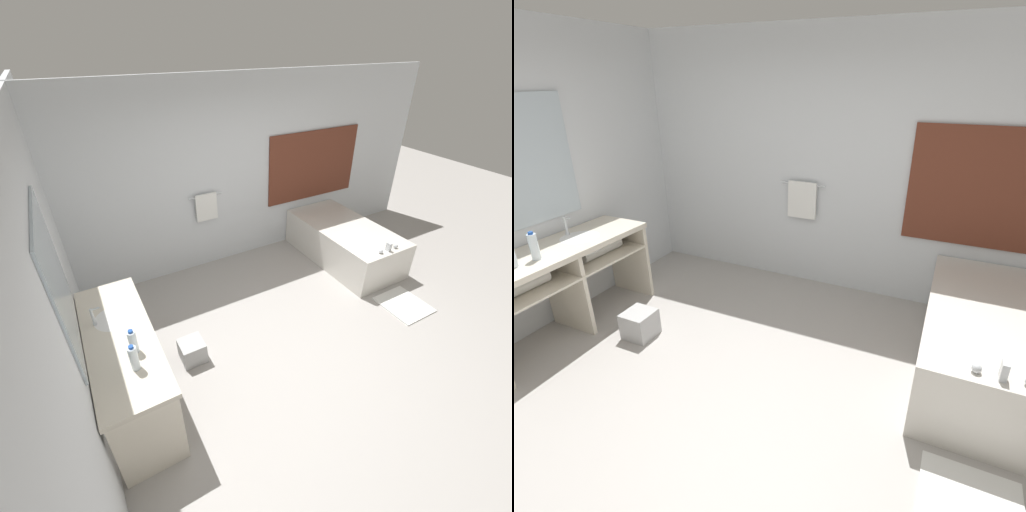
# 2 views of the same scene
# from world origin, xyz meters

# --- Properties ---
(ground_plane) EXTENTS (16.00, 16.00, 0.00)m
(ground_plane) POSITION_xyz_m (0.00, 0.00, 0.00)
(ground_plane) COLOR #A8A39E
(ground_plane) RESTS_ON ground
(wall_back_with_blinds) EXTENTS (7.40, 0.13, 2.70)m
(wall_back_with_blinds) POSITION_xyz_m (0.06, 2.23, 1.35)
(wall_back_with_blinds) COLOR silver
(wall_back_with_blinds) RESTS_ON ground_plane
(vanity_counter) EXTENTS (0.57, 1.66, 0.85)m
(vanity_counter) POSITION_xyz_m (-1.90, 0.34, 0.63)
(vanity_counter) COLOR beige
(vanity_counter) RESTS_ON ground_plane
(sink_faucet) EXTENTS (0.09, 0.04, 0.18)m
(sink_faucet) POSITION_xyz_m (-2.06, 0.56, 0.93)
(sink_faucet) COLOR silver
(sink_faucet) RESTS_ON vanity_counter
(bathtub) EXTENTS (0.95, 1.86, 0.70)m
(bathtub) POSITION_xyz_m (1.62, 1.26, 0.32)
(bathtub) COLOR silver
(bathtub) RESTS_ON ground_plane
(water_bottle_2) EXTENTS (0.07, 0.07, 0.24)m
(water_bottle_2) POSITION_xyz_m (-1.82, 0.06, 0.96)
(water_bottle_2) COLOR white
(water_bottle_2) RESTS_ON vanity_counter
(waste_bin) EXTENTS (0.26, 0.26, 0.25)m
(waste_bin) POSITION_xyz_m (-1.24, 0.48, 0.13)
(waste_bin) COLOR #B2B2B2
(waste_bin) RESTS_ON ground_plane
(bath_mat) EXTENTS (0.56, 0.61, 0.02)m
(bath_mat) POSITION_xyz_m (1.56, -0.06, 0.01)
(bath_mat) COLOR white
(bath_mat) RESTS_ON ground_plane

